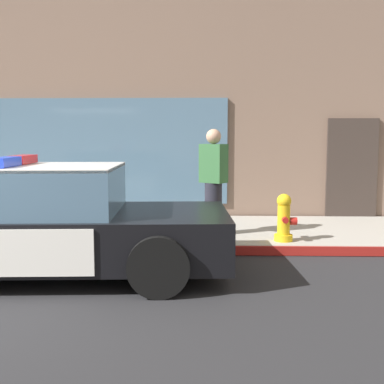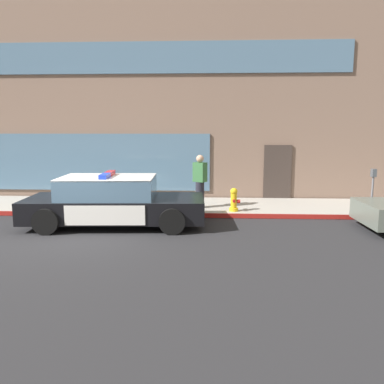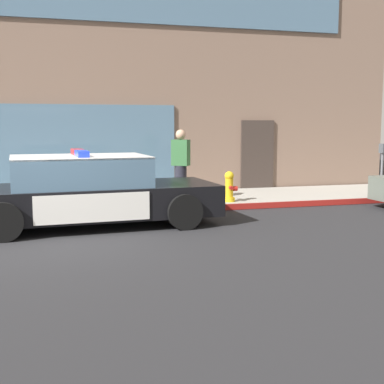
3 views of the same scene
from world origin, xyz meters
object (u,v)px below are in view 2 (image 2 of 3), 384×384
(fire_hydrant, at_px, (234,200))
(parking_meter, at_px, (373,182))
(pedestrian_on_sidewalk, at_px, (200,181))
(police_cruiser, at_px, (113,202))

(fire_hydrant, distance_m, parking_meter, 4.22)
(pedestrian_on_sidewalk, xyz_separation_m, parking_meter, (5.25, -0.49, 0.07))
(police_cruiser, distance_m, pedestrian_on_sidewalk, 3.03)
(fire_hydrant, height_order, parking_meter, parking_meter)
(pedestrian_on_sidewalk, bearing_deg, parking_meter, 119.01)
(police_cruiser, height_order, fire_hydrant, police_cruiser)
(parking_meter, bearing_deg, fire_hydrant, 179.89)
(police_cruiser, xyz_separation_m, fire_hydrant, (3.43, 1.40, -0.18))
(fire_hydrant, bearing_deg, parking_meter, -0.11)
(police_cruiser, distance_m, parking_meter, 7.74)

